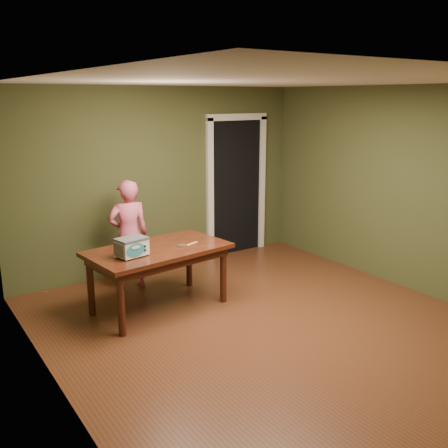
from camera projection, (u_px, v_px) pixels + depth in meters
name	position (u px, v px, depth m)	size (l,w,h in m)	color
floor	(270.00, 328.00, 5.45)	(5.00, 5.00, 0.00)	#5E2E1A
room_shell	(274.00, 173.00, 5.03)	(4.52, 5.02, 2.61)	#414725
doorway	(226.00, 185.00, 8.13)	(1.10, 0.66, 2.25)	black
dining_table	(158.00, 256.00, 5.81)	(1.69, 1.07, 0.75)	black
toy_oven	(132.00, 246.00, 5.44)	(0.37, 0.28, 0.21)	#4C4F54
baking_pan	(182.00, 246.00, 5.83)	(0.10, 0.10, 0.02)	silver
spatula	(192.00, 244.00, 5.93)	(0.18, 0.03, 0.01)	#E9BD65
child	(129.00, 235.00, 6.44)	(0.52, 0.34, 1.44)	#DD5B7B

